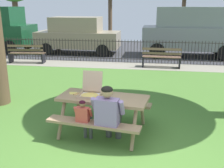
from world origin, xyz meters
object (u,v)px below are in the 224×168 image
parked_car_center (190,31)px  child_at_table (84,117)px  parked_car_left (78,35)px  pizza_slice_on_table (74,93)px  park_bench_center (161,58)px  pizza_box_open (90,91)px  picnic_table_foreground (103,105)px  adult_at_table (109,113)px  park_bench_left (27,54)px

parked_car_center → child_at_table: bearing=-107.8°
child_at_table → parked_car_left: bearing=106.3°
pizza_slice_on_table → park_bench_center: park_bench_center is taller
parked_car_center → pizza_box_open: bearing=-108.8°
picnic_table_foreground → parked_car_center: (2.79, 9.07, 0.71)m
child_at_table → picnic_table_foreground: bearing=61.2°
adult_at_table → parked_car_left: (-3.27, 9.61, 0.35)m
pizza_box_open → adult_at_table: 0.78m
park_bench_center → adult_at_table: bearing=-99.5°
picnic_table_foreground → pizza_box_open: bearing=169.0°
pizza_box_open → park_bench_center: (1.60, 6.18, -0.44)m
pizza_slice_on_table → parked_car_center: (3.43, 8.96, 0.53)m
adult_at_table → park_bench_left: 8.35m
child_at_table → park_bench_left: 8.05m
parked_car_center → picnic_table_foreground: bearing=-107.1°
parked_car_left → parked_car_center: 5.87m
adult_at_table → child_at_table: adult_at_table is taller
child_at_table → park_bench_left: bearing=123.3°
park_bench_left → park_bench_center: 6.02m
pizza_box_open → park_bench_center: bearing=75.4°
child_at_table → park_bench_left: (-4.41, 6.73, -0.11)m
child_at_table → parked_car_left: size_ratio=0.20×
pizza_box_open → park_bench_left: (-4.41, 6.18, -0.44)m
parked_car_left → picnic_table_foreground: bearing=-71.3°
picnic_table_foreground → adult_at_table: adult_at_table is taller
parked_car_center → pizza_slice_on_table: bearing=-111.0°
pizza_box_open → pizza_slice_on_table: (-0.37, 0.06, -0.08)m
pizza_box_open → parked_car_center: bearing=71.2°
park_bench_left → parked_car_left: (1.62, 2.84, 0.59)m
pizza_box_open → park_bench_left: size_ratio=0.31×
child_at_table → parked_car_left: parked_car_left is taller
picnic_table_foreground → parked_car_center: parked_car_center is taller
child_at_table → pizza_box_open: bearing=89.8°
pizza_slice_on_table → park_bench_center: 6.44m
picnic_table_foreground → child_at_table: size_ratio=2.28×
park_bench_center → parked_car_left: parked_car_left is taller
pizza_slice_on_table → park_bench_center: size_ratio=0.16×
adult_at_table → park_bench_center: adult_at_table is taller
pizza_box_open → pizza_slice_on_table: 0.38m
pizza_box_open → park_bench_center: pizza_box_open is taller
child_at_table → parked_car_center: (3.06, 9.57, 0.78)m
picnic_table_foreground → adult_at_table: size_ratio=1.67×
pizza_slice_on_table → child_at_table: (0.37, -0.61, -0.25)m
pizza_slice_on_table → adult_at_table: size_ratio=0.21×
pizza_slice_on_table → adult_at_table: 1.07m
pizza_slice_on_table → parked_car_left: parked_car_left is taller
pizza_slice_on_table → adult_at_table: (0.84, -0.65, -0.12)m
park_bench_center → parked_car_left: 5.27m
adult_at_table → picnic_table_foreground: bearing=110.8°
pizza_box_open → picnic_table_foreground: bearing=-11.0°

